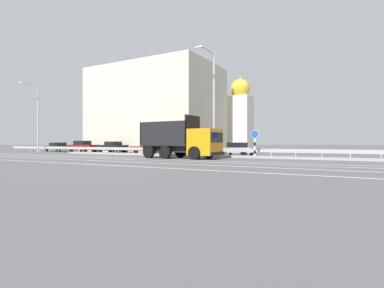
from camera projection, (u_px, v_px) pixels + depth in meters
name	position (u px, v px, depth m)	size (l,w,h in m)	color
ground_plane	(190.00, 158.00, 26.11)	(320.00, 320.00, 0.00)	#565659
lane_strip_0	(168.00, 159.00, 23.81)	(66.30, 0.16, 0.01)	silver
lane_strip_1	(156.00, 160.00, 22.35)	(66.30, 0.16, 0.01)	silver
lane_strip_2	(135.00, 162.00, 20.32)	(66.30, 0.16, 0.01)	silver
lane_strip_3	(103.00, 165.00, 17.76)	(66.30, 0.16, 0.01)	silver
median_island	(203.00, 156.00, 28.35)	(36.46, 1.10, 0.18)	gray
median_guardrail	(209.00, 150.00, 29.43)	(66.30, 0.09, 0.78)	#9EA0A5
dump_truck	(189.00, 143.00, 24.93)	(7.03, 2.80, 3.58)	orange
median_road_sign	(255.00, 143.00, 25.89)	(0.73, 0.16, 2.41)	white
street_lamp_0	(37.00, 114.00, 40.65)	(0.70, 2.47, 9.38)	#ADADB2
street_lamp_1	(213.00, 98.00, 27.62)	(0.71, 2.78, 9.78)	#ADADB2
parked_car_0	(58.00, 147.00, 44.22)	(4.82, 2.15, 1.34)	#335B33
parked_car_1	(83.00, 147.00, 41.31)	(4.71, 1.91, 1.59)	maroon
parked_car_2	(113.00, 147.00, 39.13)	(4.05, 1.93, 1.47)	black
parked_car_3	(151.00, 148.00, 36.36)	(4.88, 2.22, 1.42)	maroon
parked_car_4	(191.00, 148.00, 32.92)	(4.57, 2.17, 1.41)	maroon
parked_car_5	(236.00, 149.00, 30.88)	(3.95, 2.16, 1.34)	#A3A3A8
background_building_0	(156.00, 110.00, 45.51)	(18.28, 12.01, 12.50)	beige
church_tower	(240.00, 116.00, 49.72)	(3.60, 3.60, 12.77)	silver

